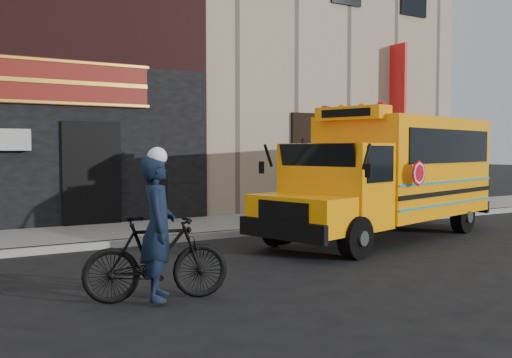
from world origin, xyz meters
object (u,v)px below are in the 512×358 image
Objects in this scene: cyclist at (158,231)px; sign_pole at (408,163)px; bicycle at (156,258)px; school_bus at (391,172)px.

sign_pole is at bearing -39.99° from cyclist.
cyclist is (-0.01, -0.09, 0.37)m from bicycle.
school_bus is 7.21m from cyclist.
school_bus is 3.74× the size of bicycle.
school_bus reaches higher than cyclist.
sign_pole is 1.53× the size of bicycle.
sign_pole reaches higher than school_bus.
cyclist is at bearing -153.33° from sign_pole.
cyclist is at bearing -158.65° from school_bus.
sign_pole is at bearing 38.04° from school_bus.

